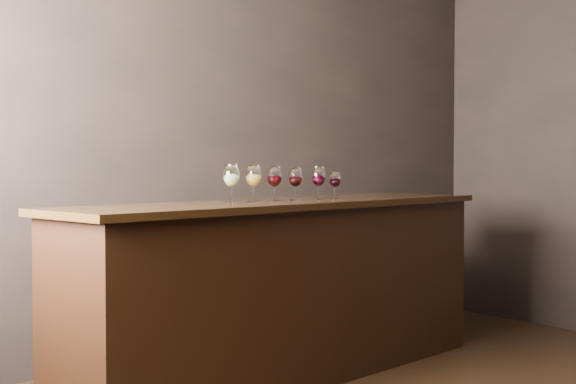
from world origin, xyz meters
TOP-DOWN VIEW (x-y plane):
  - room_shell at (-0.23, 0.11)m, footprint 5.02×4.52m
  - bar_counter at (-0.05, 1.37)m, footprint 2.95×1.01m
  - bar_top at (-0.05, 1.37)m, footprint 3.05×1.09m
  - back_bar_shelf at (0.40, 2.03)m, footprint 2.17×0.40m
  - glass_white at (-0.42, 1.39)m, footprint 0.09×0.09m
  - glass_amber at (-0.27, 1.39)m, footprint 0.09×0.09m
  - glass_red_a at (-0.12, 1.39)m, footprint 0.09×0.09m
  - glass_red_b at (0.05, 1.41)m, footprint 0.08×0.08m
  - glass_red_c at (0.19, 1.36)m, footprint 0.09×0.09m
  - glass_red_d at (0.35, 1.40)m, footprint 0.07×0.07m

SIDE VIEW (x-z plane):
  - back_bar_shelf at x=0.40m, z-range 0.00..0.78m
  - bar_counter at x=-0.05m, z-range 0.00..1.01m
  - bar_top at x=-0.05m, z-range 1.01..1.05m
  - glass_red_d at x=0.35m, z-range 1.08..1.25m
  - glass_red_b at x=0.05m, z-range 1.08..1.28m
  - glass_red_c at x=0.19m, z-range 1.08..1.28m
  - glass_red_a at x=-0.12m, z-range 1.08..1.29m
  - glass_amber at x=-0.27m, z-range 1.09..1.30m
  - glass_white at x=-0.42m, z-range 1.09..1.30m
  - room_shell at x=-0.23m, z-range 0.40..3.21m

